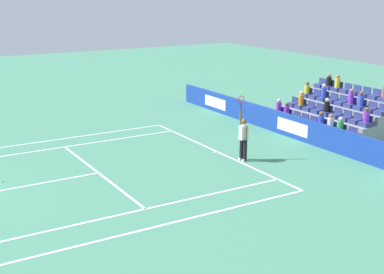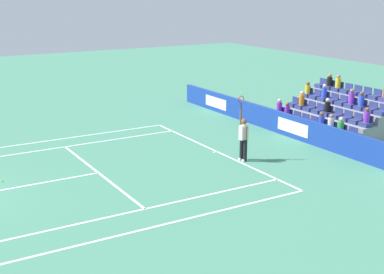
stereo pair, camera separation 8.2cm
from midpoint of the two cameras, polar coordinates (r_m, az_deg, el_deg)
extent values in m
cube|color=white|center=(23.57, 2.55, -1.55)|extent=(10.97, 0.10, 0.01)
cube|color=white|center=(21.19, -9.98, -3.76)|extent=(8.23, 0.10, 0.01)
cube|color=white|center=(20.36, -18.43, -5.15)|extent=(0.10, 6.40, 0.01)
cube|color=white|center=(24.78, -14.41, -1.18)|extent=(0.10, 11.89, 0.01)
cube|color=white|center=(17.47, -6.44, -7.88)|extent=(0.10, 11.89, 0.01)
cube|color=white|center=(26.05, -15.29, -0.43)|extent=(0.10, 11.89, 0.01)
cube|color=white|center=(16.33, -4.40, -9.55)|extent=(0.10, 11.89, 0.01)
cube|color=white|center=(23.52, 2.34, -1.58)|extent=(0.10, 0.20, 0.01)
cube|color=#193899|center=(26.01, 10.64, 1.06)|extent=(19.96, 0.20, 1.08)
cube|color=white|center=(25.94, 10.46, 1.03)|extent=(2.13, 0.01, 0.60)
cube|color=white|center=(31.10, 2.39, 3.67)|extent=(2.13, 0.01, 0.60)
cylinder|color=black|center=(22.25, 5.54, -1.44)|extent=(0.16, 0.16, 0.90)
cylinder|color=black|center=(22.43, 5.15, -1.29)|extent=(0.16, 0.16, 0.90)
cube|color=white|center=(22.38, 5.51, -2.45)|extent=(0.13, 0.27, 0.08)
cube|color=white|center=(22.55, 5.13, -2.29)|extent=(0.13, 0.27, 0.08)
cube|color=white|center=(22.14, 5.39, 0.49)|extent=(0.24, 0.37, 0.60)
sphere|color=brown|center=(22.02, 5.42, 1.65)|extent=(0.24, 0.24, 0.24)
cylinder|color=brown|center=(22.15, 5.07, 2.14)|extent=(0.09, 0.09, 0.62)
cylinder|color=brown|center=(21.94, 5.66, 0.40)|extent=(0.09, 0.09, 0.56)
cylinder|color=black|center=(22.06, 5.10, 3.27)|extent=(0.04, 0.04, 0.28)
torus|color=red|center=(22.00, 5.12, 3.99)|extent=(0.05, 0.31, 0.31)
sphere|color=#D1E533|center=(21.94, 5.14, 4.70)|extent=(0.07, 0.07, 0.07)
cube|color=gray|center=(26.80, 12.34, 0.66)|extent=(5.58, 0.95, 0.42)
cube|color=navy|center=(25.05, 16.23, 0.09)|extent=(0.48, 0.44, 0.20)
cube|color=navy|center=(25.13, 16.59, 0.71)|extent=(0.48, 0.04, 0.30)
cube|color=navy|center=(25.45, 15.22, 0.41)|extent=(0.48, 0.44, 0.20)
cube|color=navy|center=(25.53, 15.57, 1.01)|extent=(0.48, 0.04, 0.30)
cube|color=navy|center=(25.87, 14.24, 0.72)|extent=(0.48, 0.44, 0.20)
cube|color=navy|center=(25.95, 14.59, 1.31)|extent=(0.48, 0.04, 0.30)
cube|color=navy|center=(26.30, 13.29, 1.02)|extent=(0.48, 0.44, 0.20)
cube|color=navy|center=(26.37, 13.64, 1.60)|extent=(0.48, 0.04, 0.30)
cube|color=navy|center=(26.73, 12.38, 1.31)|extent=(0.48, 0.44, 0.20)
cube|color=navy|center=(26.80, 12.72, 1.88)|extent=(0.48, 0.04, 0.30)
cube|color=navy|center=(27.17, 11.49, 1.58)|extent=(0.48, 0.44, 0.20)
cube|color=navy|center=(27.24, 11.83, 2.15)|extent=(0.48, 0.04, 0.30)
cube|color=navy|center=(27.61, 10.63, 1.85)|extent=(0.48, 0.44, 0.20)
cube|color=navy|center=(27.69, 10.96, 2.41)|extent=(0.48, 0.04, 0.30)
cube|color=navy|center=(28.07, 9.80, 2.11)|extent=(0.48, 0.44, 0.20)
cube|color=navy|center=(28.14, 10.13, 2.66)|extent=(0.48, 0.04, 0.30)
cube|color=navy|center=(28.52, 8.99, 2.37)|extent=(0.48, 0.44, 0.20)
cube|color=navy|center=(28.60, 9.32, 2.90)|extent=(0.48, 0.04, 0.30)
cube|color=gray|center=(27.40, 13.82, 1.35)|extent=(5.58, 0.95, 0.84)
cube|color=navy|center=(25.63, 17.76, 1.29)|extent=(0.48, 0.44, 0.20)
cube|color=navy|center=(25.72, 18.10, 1.88)|extent=(0.48, 0.04, 0.30)
cube|color=navy|center=(26.03, 16.74, 1.58)|extent=(0.48, 0.44, 0.20)
cube|color=navy|center=(26.12, 17.08, 2.16)|extent=(0.48, 0.04, 0.30)
cube|color=navy|center=(26.44, 15.76, 1.86)|extent=(0.48, 0.44, 0.20)
cube|color=navy|center=(26.53, 16.10, 2.44)|extent=(0.48, 0.04, 0.30)
cube|color=navy|center=(26.86, 14.81, 2.14)|extent=(0.48, 0.44, 0.20)
cube|color=navy|center=(26.94, 15.15, 2.70)|extent=(0.48, 0.04, 0.30)
cube|color=navy|center=(27.28, 13.89, 2.40)|extent=(0.48, 0.44, 0.20)
cube|color=navy|center=(27.36, 14.22, 2.96)|extent=(0.48, 0.04, 0.30)
cube|color=navy|center=(27.71, 12.99, 2.66)|extent=(0.48, 0.44, 0.20)
cube|color=navy|center=(27.79, 13.32, 3.21)|extent=(0.48, 0.04, 0.30)
cube|color=navy|center=(28.15, 12.13, 2.91)|extent=(0.48, 0.44, 0.20)
cube|color=navy|center=(28.23, 12.45, 3.45)|extent=(0.48, 0.04, 0.30)
cube|color=navy|center=(28.59, 11.29, 3.15)|extent=(0.48, 0.44, 0.20)
cube|color=navy|center=(28.67, 11.61, 3.68)|extent=(0.48, 0.04, 0.30)
cube|color=navy|center=(29.04, 10.47, 3.38)|extent=(0.48, 0.44, 0.20)
cube|color=navy|center=(29.12, 10.79, 3.90)|extent=(0.48, 0.04, 0.30)
cube|color=gray|center=(28.01, 15.24, 2.00)|extent=(5.58, 0.95, 1.26)
cube|color=navy|center=(26.25, 19.21, 2.43)|extent=(0.48, 0.44, 0.20)
cube|color=navy|center=(26.35, 19.54, 3.00)|extent=(0.48, 0.04, 0.30)
cube|color=navy|center=(26.64, 18.20, 2.70)|extent=(0.48, 0.44, 0.20)
cube|color=navy|center=(26.74, 18.53, 3.26)|extent=(0.48, 0.04, 0.30)
cube|color=navy|center=(27.04, 17.22, 2.96)|extent=(0.48, 0.44, 0.20)
cube|color=navy|center=(27.13, 17.55, 3.52)|extent=(0.48, 0.04, 0.30)
cube|color=navy|center=(27.44, 16.27, 3.21)|extent=(0.48, 0.44, 0.20)
cube|color=navy|center=(27.54, 16.59, 3.76)|extent=(0.48, 0.04, 0.30)
cube|color=navy|center=(27.86, 15.34, 3.46)|extent=(0.48, 0.44, 0.20)
cube|color=navy|center=(27.95, 15.66, 4.00)|extent=(0.48, 0.04, 0.30)
cube|color=navy|center=(28.28, 14.44, 3.69)|extent=(0.48, 0.44, 0.20)
cube|color=navy|center=(28.37, 14.76, 4.22)|extent=(0.48, 0.04, 0.30)
cube|color=navy|center=(28.71, 13.57, 3.92)|extent=(0.48, 0.44, 0.20)
cube|color=navy|center=(28.80, 13.89, 4.44)|extent=(0.48, 0.04, 0.30)
cube|color=navy|center=(29.14, 12.72, 4.14)|extent=(0.48, 0.44, 0.20)
cube|color=navy|center=(29.23, 13.04, 4.66)|extent=(0.48, 0.04, 0.30)
cube|color=navy|center=(29.59, 11.90, 4.36)|extent=(0.48, 0.44, 0.20)
cube|color=navy|center=(29.67, 12.21, 4.86)|extent=(0.48, 0.04, 0.30)
cube|color=gray|center=(28.65, 16.59, 2.62)|extent=(5.58, 0.95, 1.68)
cube|color=navy|center=(27.27, 19.60, 3.76)|extent=(0.48, 0.44, 0.20)
cube|color=navy|center=(27.66, 18.62, 4.00)|extent=(0.48, 0.44, 0.20)
cube|color=navy|center=(27.77, 18.93, 4.54)|extent=(0.48, 0.04, 0.30)
cube|color=navy|center=(28.06, 17.66, 4.24)|extent=(0.48, 0.44, 0.20)
cube|color=navy|center=(28.16, 17.98, 4.77)|extent=(0.48, 0.04, 0.30)
cube|color=navy|center=(28.46, 16.74, 4.46)|extent=(0.48, 0.44, 0.20)
cube|color=navy|center=(28.56, 17.05, 4.99)|extent=(0.48, 0.04, 0.30)
cube|color=navy|center=(28.87, 15.84, 4.68)|extent=(0.48, 0.44, 0.20)
cube|color=navy|center=(28.98, 16.15, 5.20)|extent=(0.48, 0.04, 0.30)
cube|color=navy|center=(29.29, 14.96, 4.89)|extent=(0.48, 0.44, 0.20)
cube|color=navy|center=(29.39, 15.27, 5.40)|extent=(0.48, 0.04, 0.30)
cube|color=navy|center=(29.72, 14.11, 5.10)|extent=(0.48, 0.44, 0.20)
cube|color=navy|center=(29.82, 14.42, 5.60)|extent=(0.48, 0.04, 0.30)
cube|color=navy|center=(30.16, 13.28, 5.29)|extent=(0.48, 0.44, 0.20)
cube|color=navy|center=(30.25, 13.59, 5.79)|extent=(0.48, 0.04, 0.30)
cylinder|color=purple|center=(27.41, 16.40, 3.97)|extent=(0.28, 0.28, 0.54)
sphere|color=#9E7251|center=(27.34, 16.46, 4.73)|extent=(0.20, 0.20, 0.20)
cylinder|color=purple|center=(28.02, 9.90, 2.78)|extent=(0.28, 0.28, 0.46)
sphere|color=brown|center=(27.95, 9.94, 3.45)|extent=(0.20, 0.20, 0.20)
cylinder|color=blue|center=(27.00, 17.35, 3.70)|extent=(0.28, 0.28, 0.51)
sphere|color=brown|center=(26.94, 17.41, 4.43)|extent=(0.20, 0.20, 0.20)
cylinder|color=yellow|center=(29.56, 12.01, 4.97)|extent=(0.28, 0.28, 0.43)
sphere|color=brown|center=(29.51, 12.04, 5.57)|extent=(0.20, 0.20, 0.20)
cylinder|color=black|center=(27.24, 14.01, 3.12)|extent=(0.28, 0.28, 0.49)
sphere|color=beige|center=(27.17, 14.06, 3.82)|extent=(0.20, 0.20, 0.20)
cylinder|color=orange|center=(28.55, 11.40, 3.88)|extent=(0.28, 0.28, 0.54)
sphere|color=beige|center=(28.48, 11.44, 4.61)|extent=(0.20, 0.20, 0.20)
cylinder|color=blue|center=(28.68, 13.69, 4.61)|extent=(0.28, 0.28, 0.50)
sphere|color=beige|center=(28.62, 13.73, 5.29)|extent=(0.20, 0.20, 0.20)
cylinder|color=black|center=(29.70, 14.22, 5.73)|extent=(0.28, 0.28, 0.46)
sphere|color=#9E7251|center=(29.65, 14.26, 6.35)|extent=(0.20, 0.20, 0.20)
cylinder|color=green|center=(25.41, 15.35, 1.12)|extent=(0.28, 0.28, 0.44)
sphere|color=beige|center=(25.34, 15.40, 1.83)|extent=(0.20, 0.20, 0.20)
cylinder|color=purple|center=(28.48, 9.10, 3.10)|extent=(0.28, 0.28, 0.54)
sphere|color=beige|center=(28.40, 9.13, 3.83)|extent=(0.20, 0.20, 0.20)
cylinder|color=purple|center=(25.59, 17.89, 2.06)|extent=(0.28, 0.28, 0.50)
sphere|color=brown|center=(25.52, 17.96, 2.82)|extent=(0.20, 0.20, 0.20)
cylinder|color=white|center=(25.83, 14.37, 1.45)|extent=(0.28, 0.28, 0.47)
sphere|color=#9E7251|center=(25.75, 14.42, 2.17)|extent=(0.20, 0.20, 0.20)
cylinder|color=blue|center=(26.25, 13.42, 1.72)|extent=(0.28, 0.28, 0.45)
sphere|color=brown|center=(26.18, 13.46, 2.41)|extent=(0.20, 0.20, 0.20)
cylinder|color=yellow|center=(29.27, 15.08, 5.55)|extent=(0.28, 0.28, 0.48)
sphere|color=#9E7251|center=(29.22, 15.12, 6.20)|extent=(0.20, 0.20, 0.20)
sphere|color=#D1E533|center=(21.12, -19.58, -4.43)|extent=(0.07, 0.07, 0.07)
camera|label=1|loc=(0.04, -90.11, -0.03)|focal=50.38mm
camera|label=2|loc=(0.04, 89.89, 0.03)|focal=50.38mm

